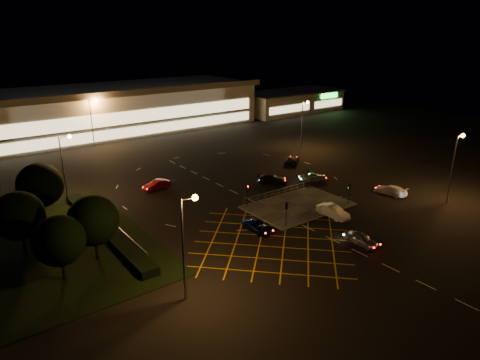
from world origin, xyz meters
TOP-DOWN VIEW (x-y plane):
  - ground at (0.00, 0.00)m, footprint 180.00×180.00m
  - pedestrian_island at (2.00, -2.00)m, footprint 14.00×9.00m
  - grass_verge at (-28.00, 6.00)m, footprint 18.00×30.00m
  - hedge at (-23.00, 6.00)m, footprint 2.00×26.00m
  - supermarket at (0.00, 61.95)m, footprint 72.00×26.50m
  - retail_unit_a at (46.00, 53.97)m, footprint 18.80×14.80m
  - retail_unit_b at (62.00, 53.96)m, footprint 14.80×14.80m
  - streetlight_sw at (-21.56, -12.00)m, footprint 1.78×0.56m
  - streetlight_se at (20.44, -14.00)m, footprint 1.78×0.56m
  - streetlight_nw at (-23.56, 18.00)m, footprint 1.78×0.56m
  - streetlight_ne at (24.44, 20.00)m, footprint 1.78×0.56m
  - streetlight_far_left at (-9.56, 48.00)m, footprint 1.78×0.56m
  - streetlight_far_right at (30.44, 50.00)m, footprint 1.78×0.56m
  - signal_sw at (-4.00, -5.99)m, footprint 0.28×0.30m
  - signal_se at (8.00, -5.99)m, footprint 0.28×0.30m
  - signal_nw at (-4.00, 1.99)m, footprint 0.28×0.30m
  - signal_ne at (8.00, 1.99)m, footprint 0.28×0.30m
  - tree_a at (-30.00, -2.00)m, footprint 5.04×5.04m
  - tree_b at (-32.00, 6.00)m, footprint 5.40×5.40m
  - tree_c at (-28.00, 14.00)m, footprint 5.76×5.76m
  - tree_e at (-26.00, 0.00)m, footprint 5.40×5.40m
  - car_near_silver at (-0.30, -14.85)m, footprint 1.79×4.17m
  - car_queue_white at (3.08, -7.50)m, footprint 1.74×4.79m
  - car_left_blue at (-7.64, -4.88)m, footprint 2.16×4.50m
  - car_far_dkgrey at (5.37, 7.55)m, footprint 4.93×4.63m
  - car_right_silver at (11.37, 4.25)m, footprint 4.76×3.74m
  - car_circ_red at (-10.99, 16.17)m, footprint 4.58×2.09m
  - car_east_grey at (15.61, 13.72)m, footprint 5.09×4.68m
  - car_approach_white at (16.40, -7.07)m, footprint 2.80×5.18m

SIDE VIEW (x-z plane):
  - ground at x=0.00m, z-range 0.00..0.00m
  - grass_verge at x=-28.00m, z-range 0.00..0.08m
  - pedestrian_island at x=2.00m, z-range 0.00..0.12m
  - hedge at x=-23.00m, z-range 0.00..1.00m
  - car_left_blue at x=-7.64m, z-range 0.00..1.24m
  - car_east_grey at x=15.61m, z-range 0.00..1.32m
  - car_far_dkgrey at x=5.37m, z-range 0.00..1.40m
  - car_near_silver at x=-0.30m, z-range 0.00..1.40m
  - car_approach_white at x=16.40m, z-range 0.00..1.43m
  - car_circ_red at x=-10.99m, z-range 0.00..1.46m
  - car_right_silver at x=11.37m, z-range 0.00..1.52m
  - car_queue_white at x=3.08m, z-range 0.00..1.57m
  - signal_sw at x=-4.00m, z-range 0.79..3.94m
  - signal_se at x=8.00m, z-range 0.79..3.94m
  - signal_nw at x=-4.00m, z-range 0.79..3.94m
  - signal_ne at x=8.00m, z-range 0.79..3.94m
  - retail_unit_a at x=46.00m, z-range 0.04..6.39m
  - retail_unit_b at x=62.00m, z-range 0.05..6.40m
  - tree_a at x=-30.00m, z-range 0.90..7.76m
  - tree_b at x=-32.00m, z-range 0.97..8.32m
  - tree_e at x=-26.00m, z-range 0.97..8.32m
  - tree_c at x=-28.00m, z-range 1.03..8.87m
  - supermarket at x=0.00m, z-range 0.06..10.56m
  - streetlight_sw at x=-21.56m, z-range 1.55..11.58m
  - streetlight_se at x=20.44m, z-range 1.55..11.58m
  - streetlight_nw at x=-23.56m, z-range 1.55..11.58m
  - streetlight_ne at x=24.44m, z-range 1.55..11.58m
  - streetlight_far_left at x=-9.56m, z-range 1.55..11.58m
  - streetlight_far_right at x=30.44m, z-range 1.55..11.58m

